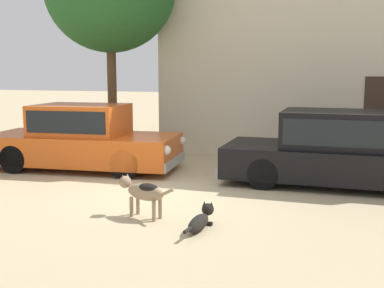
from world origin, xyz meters
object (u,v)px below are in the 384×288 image
(stray_dog_tan, at_px, (201,220))
(stray_dog_spotted, at_px, (143,191))
(parked_sedan_nearest, at_px, (82,138))
(parked_sedan_second, at_px, (336,149))

(stray_dog_tan, bearing_deg, stray_dog_spotted, 79.20)
(parked_sedan_nearest, relative_size, stray_dog_spotted, 4.31)
(parked_sedan_second, xyz_separation_m, stray_dog_tan, (-1.81, -3.35, -0.59))
(stray_dog_tan, bearing_deg, parked_sedan_nearest, 53.98)
(parked_sedan_second, height_order, stray_dog_spotted, parked_sedan_second)
(parked_sedan_nearest, distance_m, parked_sedan_second, 5.56)
(stray_dog_spotted, relative_size, stray_dog_tan, 1.03)
(parked_sedan_second, distance_m, stray_dog_tan, 3.85)
(stray_dog_spotted, height_order, stray_dog_tan, stray_dog_spotted)
(parked_sedan_nearest, distance_m, stray_dog_spotted, 4.10)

